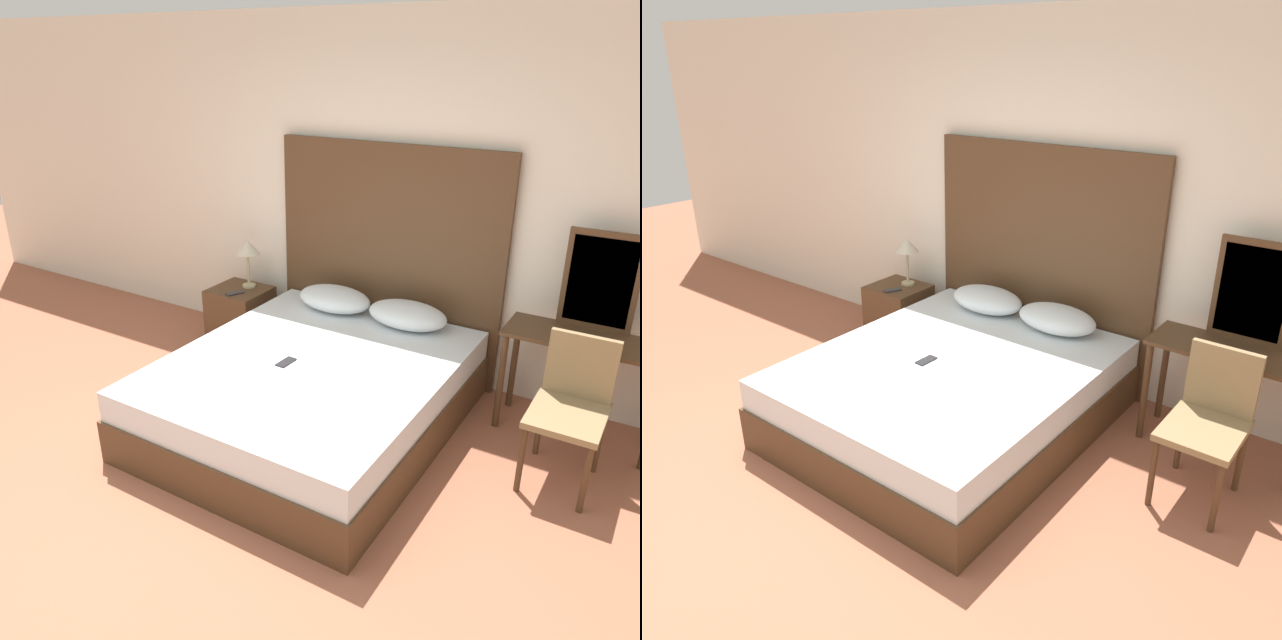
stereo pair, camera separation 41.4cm
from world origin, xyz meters
The scene contains 13 objects.
ground_plane centered at (0.00, 0.00, 0.00)m, with size 16.00×16.00×0.00m, color #9E5B42.
wall_back centered at (0.00, 2.62, 1.35)m, with size 10.00×0.06×2.70m.
bed centered at (0.10, 1.44, 0.25)m, with size 1.78×2.15×0.50m.
headboard centered at (0.10, 2.54, 0.89)m, with size 1.87×0.05×1.79m.
pillow_left centered at (-0.21, 2.28, 0.60)m, with size 0.61×0.38×0.19m.
pillow_right centered at (0.42, 2.28, 0.60)m, with size 0.61×0.38×0.19m.
phone_on_bed centered at (-0.02, 1.32, 0.51)m, with size 0.08×0.15×0.01m.
nightstand centered at (-1.12, 2.22, 0.26)m, with size 0.47×0.44×0.52m.
table_lamp centered at (-1.08, 2.30, 0.86)m, with size 0.21×0.21×0.42m.
phone_on_nightstand centered at (-1.09, 2.11, 0.52)m, with size 0.13×0.17×0.01m.
vanity_desk centered at (1.66, 2.25, 0.58)m, with size 1.00×0.40×0.72m.
vanity_mirror centered at (1.66, 2.43, 1.05)m, with size 0.46×0.03×0.65m.
chair centered at (1.70, 1.78, 0.51)m, with size 0.41×0.50×0.88m.
Camera 1 is at (2.10, -1.69, 2.40)m, focal length 35.00 mm.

